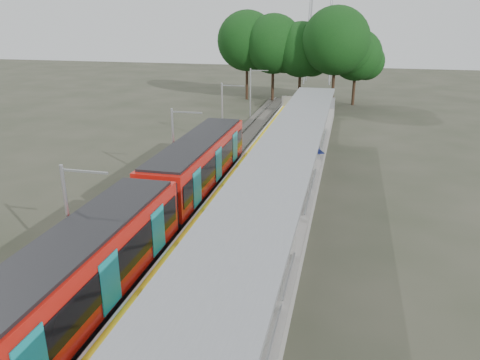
# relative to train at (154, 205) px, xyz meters

# --- Properties ---
(trackbed) EXTENTS (3.00, 70.00, 0.24)m
(trackbed) POSITION_rel_train_xyz_m (-0.00, 8.56, -1.93)
(trackbed) COLOR #59544C
(trackbed) RESTS_ON ground
(platform) EXTENTS (6.00, 50.00, 1.00)m
(platform) POSITION_rel_train_xyz_m (4.50, 8.56, -1.55)
(platform) COLOR gray
(platform) RESTS_ON ground
(tactile_strip) EXTENTS (0.60, 50.00, 0.02)m
(tactile_strip) POSITION_rel_train_xyz_m (1.95, 8.56, -1.04)
(tactile_strip) COLOR yellow
(tactile_strip) RESTS_ON platform
(end_fence) EXTENTS (6.00, 0.10, 1.20)m
(end_fence) POSITION_rel_train_xyz_m (4.50, 33.51, -0.45)
(end_fence) COLOR #9EA0A5
(end_fence) RESTS_ON platform
(train) EXTENTS (2.74, 27.60, 3.62)m
(train) POSITION_rel_train_xyz_m (0.00, 0.00, 0.00)
(train) COLOR black
(train) RESTS_ON ground
(canopy) EXTENTS (3.27, 38.00, 3.66)m
(canopy) POSITION_rel_train_xyz_m (6.11, 4.75, 2.15)
(canopy) COLOR #9EA0A5
(canopy) RESTS_ON platform
(tree_cluster) EXTENTS (21.23, 11.29, 12.10)m
(tree_cluster) POSITION_rel_train_xyz_m (2.16, 41.39, 5.35)
(tree_cluster) COLOR #382316
(tree_cluster) RESTS_ON ground
(catenary_masts) EXTENTS (2.08, 48.16, 5.40)m
(catenary_masts) POSITION_rel_train_xyz_m (-1.72, 7.56, 0.86)
(catenary_masts) COLOR #9EA0A5
(catenary_masts) RESTS_ON ground
(bench_mid) EXTENTS (0.66, 1.54, 1.02)m
(bench_mid) POSITION_rel_train_xyz_m (5.98, 5.96, -0.51)
(bench_mid) COLOR #111955
(bench_mid) RESTS_ON platform
(bench_far) EXTENTS (1.06, 1.59, 1.05)m
(bench_far) POSITION_rel_train_xyz_m (6.98, 13.88, -0.50)
(bench_far) COLOR #111955
(bench_far) RESTS_ON platform
(info_pillar_far) EXTENTS (0.40, 0.40, 1.75)m
(info_pillar_far) POSITION_rel_train_xyz_m (5.07, 4.78, -0.29)
(info_pillar_far) COLOR beige
(info_pillar_far) RESTS_ON platform
(litter_bin) EXTENTS (0.58, 0.58, 1.01)m
(litter_bin) POSITION_rel_train_xyz_m (5.93, 3.24, -0.55)
(litter_bin) COLOR #9EA0A5
(litter_bin) RESTS_ON platform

